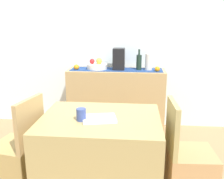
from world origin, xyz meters
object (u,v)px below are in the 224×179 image
(coffee_cup, at_px, (81,114))
(chair_by_corner, at_px, (188,170))
(fruit_bowl, at_px, (97,66))
(chair_near_window, at_px, (19,162))
(dining_table, at_px, (101,156))
(wine_bottle, at_px, (139,62))
(coffee_maker, at_px, (119,59))
(open_book, at_px, (99,119))
(ceramic_vase, at_px, (149,62))
(sideboard_console, at_px, (116,100))

(coffee_cup, height_order, chair_by_corner, chair_by_corner)
(fruit_bowl, distance_m, chair_near_window, 1.68)
(dining_table, bearing_deg, chair_near_window, -179.76)
(fruit_bowl, distance_m, wine_bottle, 0.58)
(coffee_maker, xyz_separation_m, chair_near_window, (-0.84, -1.44, -0.77))
(wine_bottle, relative_size, open_book, 1.02)
(wine_bottle, height_order, ceramic_vase, wine_bottle)
(dining_table, relative_size, chair_by_corner, 1.15)
(wine_bottle, xyz_separation_m, open_book, (-0.34, -1.49, -0.25))
(coffee_cup, bearing_deg, chair_by_corner, 4.99)
(wine_bottle, bearing_deg, dining_table, -103.25)
(chair_by_corner, bearing_deg, ceramic_vase, 102.18)
(sideboard_console, height_order, chair_near_window, chair_near_window)
(dining_table, height_order, chair_near_window, chair_near_window)
(dining_table, distance_m, chair_by_corner, 0.79)
(ceramic_vase, distance_m, dining_table, 1.64)
(sideboard_console, height_order, coffee_cup, sideboard_console)
(wine_bottle, distance_m, coffee_cup, 1.61)
(chair_near_window, bearing_deg, ceramic_vase, 49.02)
(ceramic_vase, height_order, chair_by_corner, ceramic_vase)
(sideboard_console, bearing_deg, dining_table, -91.16)
(wine_bottle, distance_m, coffee_maker, 0.28)
(open_book, relative_size, chair_by_corner, 0.31)
(coffee_maker, bearing_deg, open_book, -92.46)
(open_book, height_order, chair_by_corner, chair_by_corner)
(ceramic_vase, relative_size, dining_table, 0.22)
(wine_bottle, xyz_separation_m, chair_by_corner, (0.44, -1.44, -0.74))
(wine_bottle, relative_size, coffee_maker, 0.96)
(ceramic_vase, xyz_separation_m, dining_table, (-0.47, -1.44, -0.63))
(wine_bottle, bearing_deg, chair_near_window, -127.86)
(fruit_bowl, distance_m, coffee_maker, 0.32)
(coffee_cup, relative_size, chair_by_corner, 0.12)
(ceramic_vase, relative_size, chair_near_window, 0.25)
(fruit_bowl, xyz_separation_m, ceramic_vase, (0.71, 0.00, 0.07))
(fruit_bowl, height_order, open_book, fruit_bowl)
(fruit_bowl, relative_size, chair_by_corner, 0.31)
(wine_bottle, distance_m, dining_table, 1.61)
(chair_near_window, bearing_deg, sideboard_console, 60.64)
(fruit_bowl, relative_size, chair_near_window, 0.31)
(wine_bottle, xyz_separation_m, dining_table, (-0.34, -1.44, -0.63))
(open_book, bearing_deg, coffee_cup, 178.66)
(sideboard_console, distance_m, dining_table, 1.44)
(fruit_bowl, height_order, coffee_cup, fruit_bowl)
(wine_bottle, bearing_deg, coffee_cup, -107.79)
(sideboard_console, height_order, ceramic_vase, ceramic_vase)
(coffee_maker, bearing_deg, chair_by_corner, -63.49)
(open_book, height_order, chair_near_window, chair_near_window)
(sideboard_console, distance_m, open_book, 1.52)
(open_book, bearing_deg, ceramic_vase, 60.13)
(wine_bottle, relative_size, ceramic_vase, 1.26)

